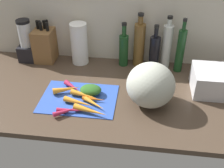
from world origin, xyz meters
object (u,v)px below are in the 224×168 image
carrot_4 (90,111)px  bottle_4 (180,50)px  carrot_1 (72,86)px  carrot_5 (73,110)px  carrot_6 (94,99)px  carrot_0 (67,89)px  carrot_3 (84,95)px  cutting_board (79,98)px  bottle_2 (154,52)px  carrot_7 (79,102)px  carrot_8 (95,104)px  carrot_2 (69,110)px  winter_squash (151,85)px  dish_rack (218,81)px  bottle_3 (167,46)px  paper_towel_roll (79,44)px  blender_appliance (27,43)px  knife_block (45,44)px  bottle_0 (124,49)px  bottle_1 (139,44)px

carrot_4 → bottle_4: 68.85cm
carrot_1 → carrot_5: bearing=-75.2°
carrot_6 → carrot_4: bearing=-89.3°
carrot_0 → carrot_3: 11.51cm
cutting_board → bottle_2: bearing=43.9°
carrot_3 → carrot_7: carrot_3 is taller
carrot_1 → carrot_8: carrot_1 is taller
carrot_2 → winter_squash: bearing=19.0°
carrot_0 → dish_rack: (83.58, 12.93, 4.03)cm
carrot_7 → bottle_2: bottle_2 is taller
bottle_3 → dish_rack: bottle_3 is taller
paper_towel_roll → dish_rack: size_ratio=0.96×
carrot_1 → carrot_3: (8.55, -7.33, 0.10)cm
cutting_board → bottle_4: bearing=33.9°
bottle_2 → cutting_board: bearing=-136.1°
carrot_0 → bottle_4: 72.32cm
carrot_3 → paper_towel_roll: paper_towel_roll is taller
cutting_board → bottle_4: bottle_4 is taller
dish_rack → bottle_2: bearing=149.4°
carrot_1 → carrot_7: same height
carrot_3 → carrot_7: 6.76cm
carrot_5 → paper_towel_roll: size_ratio=0.60×
blender_appliance → carrot_5: bearing=-49.8°
carrot_2 → bottle_2: (42.05, 51.18, 9.42)cm
bottle_3 → bottle_4: (8.15, -4.06, -0.36)cm
carrot_4 → knife_block: (-40.44, 53.31, 8.44)cm
blender_appliance → bottle_4: (98.50, -1.20, 2.27)cm
paper_towel_roll → bottle_2: bearing=-1.3°
cutting_board → knife_block: size_ratio=1.53×
carrot_0 → paper_towel_roll: paper_towel_roll is taller
bottle_2 → carrot_5: bearing=-128.5°
knife_block → bottle_2: (71.47, -2.76, 0.49)cm
bottle_2 → bottle_3: (7.36, 2.85, 3.28)cm
carrot_5 → bottle_4: bearing=41.6°
carrot_7 → bottle_4: bearing=38.8°
carrot_2 → knife_block: (-29.42, 53.94, 8.94)cm
carrot_0 → carrot_7: 14.04cm
bottle_2 → bottle_0: bearing=175.2°
cutting_board → carrot_3: bearing=10.0°
carrot_2 → knife_block: size_ratio=0.60×
carrot_0 → carrot_6: size_ratio=1.20×
bottle_1 → carrot_6: bearing=-116.1°
carrot_7 → bottle_0: 50.72cm
carrot_8 → paper_towel_roll: (-18.08, 45.27, 11.46)cm
carrot_2 → bottle_0: size_ratio=0.56×
carrot_1 → paper_towel_roll: bearing=94.6°
carrot_1 → knife_block: size_ratio=0.44×
carrot_4 → bottle_3: (38.39, 53.40, 12.21)cm
carrot_5 → blender_appliance: 67.05cm
carrot_6 → winter_squash: 31.03cm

